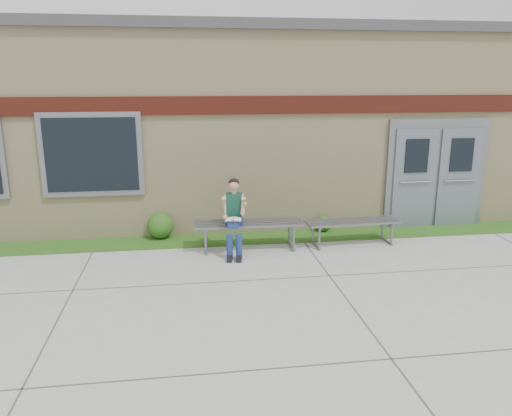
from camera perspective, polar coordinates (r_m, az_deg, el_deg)
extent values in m
plane|color=#9E9E99|center=(7.57, 2.09, -9.60)|extent=(80.00, 80.00, 0.00)
cube|color=#224B14|center=(9.97, -0.56, -3.48)|extent=(16.00, 0.80, 0.02)
cube|color=beige|center=(12.90, -2.62, 9.68)|extent=(16.00, 6.00, 4.00)
cube|color=#3F3F42|center=(12.89, -2.73, 19.02)|extent=(16.20, 6.20, 0.20)
cube|color=maroon|center=(9.85, -0.89, 11.68)|extent=(16.00, 0.06, 0.35)
cube|color=slate|center=(10.00, -18.26, 5.81)|extent=(1.90, 0.08, 1.60)
cube|color=black|center=(9.97, -18.29, 5.78)|extent=(1.70, 0.04, 1.40)
cube|color=slate|center=(11.25, 19.85, 3.73)|extent=(2.20, 0.08, 2.30)
cube|color=slate|center=(10.99, 17.62, 3.15)|extent=(0.92, 0.06, 2.10)
cube|color=slate|center=(11.46, 22.14, 3.20)|extent=(0.92, 0.06, 2.10)
cube|color=slate|center=(9.24, -0.82, -1.74)|extent=(2.03, 0.62, 0.04)
cube|color=slate|center=(9.25, -5.78, -3.56)|extent=(0.06, 0.56, 0.46)
cube|color=slate|center=(9.45, 4.04, -3.14)|extent=(0.06, 0.56, 0.46)
cube|color=slate|center=(9.70, 10.98, -1.53)|extent=(1.83, 0.59, 0.04)
cube|color=slate|center=(9.56, 6.80, -3.14)|extent=(0.07, 0.50, 0.41)
cube|color=slate|center=(10.03, 14.83, -2.69)|extent=(0.07, 0.50, 0.41)
cube|color=navy|center=(9.13, -2.50, -1.35)|extent=(0.34, 0.26, 0.15)
cube|color=#0F3726|center=(9.03, -2.52, 0.36)|extent=(0.32, 0.23, 0.42)
sphere|color=tan|center=(8.94, -2.55, 2.64)|extent=(0.22, 0.22, 0.19)
sphere|color=black|center=(8.96, -2.55, 2.78)|extent=(0.23, 0.23, 0.20)
cylinder|color=navy|center=(8.90, -3.10, -1.65)|extent=(0.19, 0.40, 0.14)
cylinder|color=navy|center=(8.89, -2.03, -1.66)|extent=(0.19, 0.40, 0.14)
cylinder|color=navy|center=(8.80, -3.03, -4.46)|extent=(0.11, 0.11, 0.46)
cylinder|color=navy|center=(8.79, -1.95, -4.47)|extent=(0.11, 0.11, 0.46)
cube|color=black|center=(8.80, -3.04, -5.73)|extent=(0.13, 0.25, 0.09)
cube|color=black|center=(8.79, -1.95, -5.74)|extent=(0.13, 0.25, 0.09)
cylinder|color=tan|center=(8.98, -3.66, 0.62)|extent=(0.11, 0.22, 0.24)
cylinder|color=tan|center=(8.96, -1.42, 0.62)|extent=(0.11, 0.22, 0.24)
cube|color=white|center=(8.76, -2.61, -1.28)|extent=(0.31, 0.24, 0.01)
cube|color=#BF4756|center=(8.76, -2.61, -1.35)|extent=(0.31, 0.25, 0.01)
sphere|color=#5FB12F|center=(8.83, -1.27, 0.47)|extent=(0.08, 0.08, 0.08)
sphere|color=#224B14|center=(10.06, -10.87, -1.99)|extent=(0.51, 0.51, 0.51)
sphere|color=#224B14|center=(10.45, 7.69, -1.74)|extent=(0.33, 0.33, 0.33)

